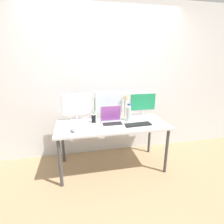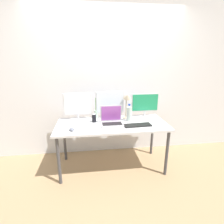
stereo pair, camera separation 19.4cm
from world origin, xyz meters
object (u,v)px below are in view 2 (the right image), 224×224
Objects in this scene: monitor_right at (145,104)px; mouse_by_keyboard at (72,129)px; keyboard_main at (138,125)px; work_desk at (112,127)px; soda_can_near_keyboard at (94,118)px; laptop_silver at (112,120)px; bamboo_vase at (96,114)px; keyboard_aux at (87,127)px; monitor_left at (77,106)px; water_bottle at (129,113)px; monitor_center at (110,104)px; desk_lamp at (127,102)px.

monitor_right reaches higher than mouse_by_keyboard.
keyboard_main is at bearing -119.33° from monitor_right.
keyboard_main is 0.93m from mouse_by_keyboard.
mouse_by_keyboard is at bearing -160.63° from work_desk.
laptop_silver is at bearing -24.14° from soda_can_near_keyboard.
bamboo_vase is at bearing 33.56° from mouse_by_keyboard.
work_desk is 4.41× the size of keyboard_aux.
monitor_left is 0.60m from laptop_silver.
work_desk is at bearing -50.51° from bamboo_vase.
laptop_silver is 3.38× the size of mouse_by_keyboard.
water_bottle is at bearing 106.46° from keyboard_main.
keyboard_main is 1.05× the size of keyboard_aux.
monitor_center reaches higher than monitor_right.
water_bottle is 0.54m from bamboo_vase.
monitor_right is at bearing 14.29° from desk_lamp.
mouse_by_keyboard is 0.96m from desk_lamp.
keyboard_aux is 0.69m from water_bottle.
monitor_center is 0.32m from laptop_silver.
mouse_by_keyboard is (-0.06, -0.47, -0.20)m from monitor_left.
desk_lamp is (0.52, 0.08, 0.23)m from soda_can_near_keyboard.
work_desk is 0.70m from monitor_right.
monitor_right is 0.67m from laptop_silver.
keyboard_aux is 0.26m from soda_can_near_keyboard.
mouse_by_keyboard is at bearing -161.80° from water_bottle.
monitor_right is 1.27m from mouse_by_keyboard.
monitor_center is 0.35m from water_bottle.
laptop_silver is (-0.01, -0.27, -0.17)m from monitor_center.
monitor_right is (1.10, 0.00, -0.00)m from monitor_left.
desk_lamp is at bearing -165.71° from monitor_right.
desk_lamp reaches higher than work_desk.
monitor_center reaches higher than desk_lamp.
keyboard_main is 1.16× the size of bamboo_vase.
work_desk is 5.08× the size of laptop_silver.
soda_can_near_keyboard is at bearing -169.36° from monitor_right.
monitor_left is 1.09× the size of keyboard_main.
water_bottle reaches higher than soda_can_near_keyboard.
monitor_right reaches higher than work_desk.
monitor_right is 0.88m from soda_can_near_keyboard.
laptop_silver reaches higher than work_desk.
monitor_center is 1.00× the size of monitor_right.
bamboo_vase reaches higher than work_desk.
work_desk is 0.34m from water_bottle.
desk_lamp is (0.26, 0.18, 0.35)m from work_desk.
monitor_left reaches higher than keyboard_aux.
monitor_right reaches higher than laptop_silver.
work_desk is at bearing 56.01° from laptop_silver.
work_desk is 6.05× the size of water_bottle.
desk_lamp is at bearing -6.10° from monitor_left.
monitor_left is at bearing 152.96° from work_desk.
laptop_silver is (-0.59, -0.27, -0.15)m from monitor_right.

